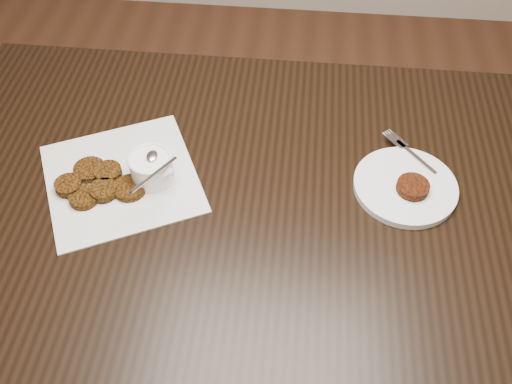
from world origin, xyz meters
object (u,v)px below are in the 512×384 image
sauce_ramekin (149,158)px  plate_with_patty (406,184)px  table (247,284)px  napkin (122,178)px

sauce_ramekin → plate_with_patty: 0.54m
plate_with_patty → table: bearing=-172.7°
napkin → sauce_ramekin: bearing=5.2°
table → napkin: (-0.27, 0.01, 0.38)m
napkin → sauce_ramekin: sauce_ramekin is taller
sauce_ramekin → plate_with_patty: bearing=2.8°
napkin → sauce_ramekin: (0.07, 0.01, 0.07)m
table → plate_with_patty: bearing=7.3°
napkin → sauce_ramekin: 0.10m
table → napkin: napkin is taller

